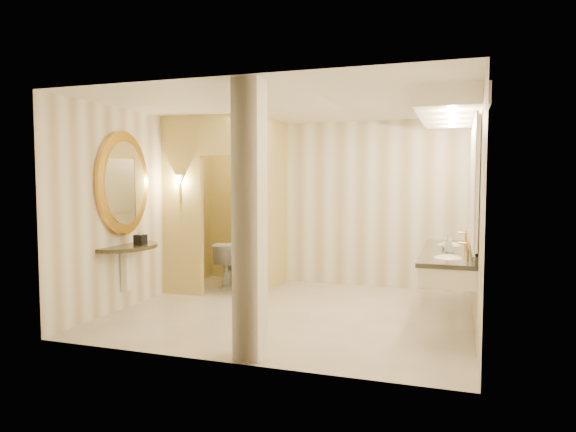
{
  "coord_description": "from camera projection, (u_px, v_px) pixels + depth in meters",
  "views": [
    {
      "loc": [
        2.04,
        -6.36,
        1.74
      ],
      "look_at": [
        -0.14,
        0.2,
        1.26
      ],
      "focal_mm": 32.0,
      "sensor_mm": 36.0,
      "label": 1
    }
  ],
  "objects": [
    {
      "name": "wall_back",
      "position": [
        330.0,
        204.0,
        8.58
      ],
      "size": [
        4.5,
        0.02,
        2.7
      ],
      "primitive_type": "cube",
      "color": "white",
      "rests_on": "floor"
    },
    {
      "name": "wall_left",
      "position": [
        145.0,
        207.0,
        7.4
      ],
      "size": [
        0.02,
        4.0,
        2.7
      ],
      "primitive_type": "cube",
      "color": "white",
      "rests_on": "floor"
    },
    {
      "name": "soap_bottle_a",
      "position": [
        451.0,
        247.0,
        6.13
      ],
      "size": [
        0.07,
        0.07,
        0.13
      ],
      "primitive_type": "imported",
      "rotation": [
        0.0,
        0.0,
        -0.12
      ],
      "color": "beige",
      "rests_on": "vanity"
    },
    {
      "name": "wall_front",
      "position": [
        228.0,
        222.0,
        4.8
      ],
      "size": [
        4.5,
        0.02,
        2.7
      ],
      "primitive_type": "cube",
      "color": "white",
      "rests_on": "floor"
    },
    {
      "name": "toilet_closet",
      "position": [
        244.0,
        203.0,
        7.96
      ],
      "size": [
        1.5,
        1.55,
        2.7
      ],
      "color": "#EDDC7C",
      "rests_on": "floor"
    },
    {
      "name": "floor",
      "position": [
        293.0,
        312.0,
        6.78
      ],
      "size": [
        4.5,
        4.5,
        0.0
      ],
      "primitive_type": "plane",
      "color": "beige",
      "rests_on": "ground"
    },
    {
      "name": "wall_right",
      "position": [
        477.0,
        214.0,
        5.98
      ],
      "size": [
        0.02,
        4.0,
        2.7
      ],
      "primitive_type": "cube",
      "color": "white",
      "rests_on": "floor"
    },
    {
      "name": "console_shelf",
      "position": [
        123.0,
        210.0,
        6.85
      ],
      "size": [
        1.06,
        1.06,
        1.98
      ],
      "color": "black",
      "rests_on": "floor"
    },
    {
      "name": "toilet",
      "position": [
        232.0,
        264.0,
        8.44
      ],
      "size": [
        0.49,
        0.76,
        0.74
      ],
      "primitive_type": "imported",
      "rotation": [
        0.0,
        0.0,
        3.25
      ],
      "color": "white",
      "rests_on": "floor"
    },
    {
      "name": "vanity",
      "position": [
        453.0,
        189.0,
        6.26
      ],
      "size": [
        0.75,
        2.44,
        2.09
      ],
      "color": "white",
      "rests_on": "floor"
    },
    {
      "name": "soap_bottle_c",
      "position": [
        448.0,
        243.0,
        6.17
      ],
      "size": [
        0.11,
        0.11,
        0.22
      ],
      "primitive_type": "imported",
      "rotation": [
        0.0,
        0.0,
        -0.35
      ],
      "color": "#C6B28C",
      "rests_on": "vanity"
    },
    {
      "name": "tissue_box",
      "position": [
        140.0,
        240.0,
        6.87
      ],
      "size": [
        0.14,
        0.14,
        0.13
      ],
      "primitive_type": "cube",
      "rotation": [
        0.0,
        0.0,
        -0.04
      ],
      "color": "black",
      "rests_on": "console_shelf"
    },
    {
      "name": "soap_bottle_b",
      "position": [
        445.0,
        244.0,
        6.46
      ],
      "size": [
        0.11,
        0.11,
        0.13
      ],
      "primitive_type": "imported",
      "rotation": [
        0.0,
        0.0,
        -0.1
      ],
      "color": "silver",
      "rests_on": "vanity"
    },
    {
      "name": "pillar",
      "position": [
        250.0,
        221.0,
        4.94
      ],
      "size": [
        0.27,
        0.27,
        2.7
      ],
      "primitive_type": "cube",
      "color": "white",
      "rests_on": "floor"
    },
    {
      "name": "ceiling",
      "position": [
        293.0,
        105.0,
        6.6
      ],
      "size": [
        4.5,
        4.5,
        0.0
      ],
      "primitive_type": "plane",
      "rotation": [
        3.14,
        0.0,
        0.0
      ],
      "color": "white",
      "rests_on": "wall_back"
    },
    {
      "name": "wall_sconce",
      "position": [
        180.0,
        181.0,
        7.68
      ],
      "size": [
        0.14,
        0.14,
        0.42
      ],
      "color": "gold",
      "rests_on": "toilet_closet"
    }
  ]
}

